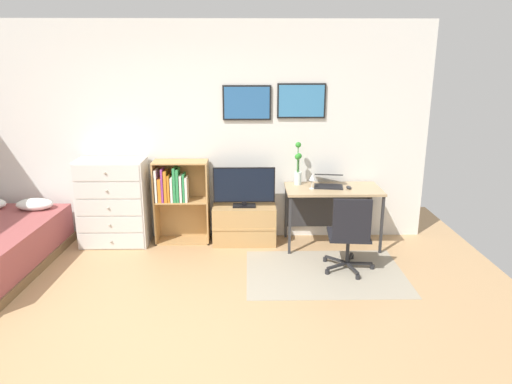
{
  "coord_description": "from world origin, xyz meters",
  "views": [
    {
      "loc": [
        0.82,
        -3.35,
        2.22
      ],
      "look_at": [
        0.9,
        1.5,
        0.85
      ],
      "focal_mm": 32.62,
      "sensor_mm": 36.0,
      "label": 1
    }
  ],
  "objects_px": {
    "desk": "(332,197)",
    "laptop": "(328,181)",
    "tv_stand": "(244,224)",
    "bookshelf": "(177,195)",
    "television": "(244,187)",
    "computer_mouse": "(349,187)",
    "office_chair": "(350,233)",
    "wine_glass": "(312,178)",
    "bamboo_vase": "(298,167)",
    "dresser": "(113,203)"
  },
  "relations": [
    {
      "from": "laptop",
      "to": "bamboo_vase",
      "type": "bearing_deg",
      "value": 178.72
    },
    {
      "from": "dresser",
      "to": "television",
      "type": "height_order",
      "value": "dresser"
    },
    {
      "from": "desk",
      "to": "wine_glass",
      "type": "relative_size",
      "value": 6.38
    },
    {
      "from": "bamboo_vase",
      "to": "laptop",
      "type": "bearing_deg",
      "value": -9.62
    },
    {
      "from": "dresser",
      "to": "laptop",
      "type": "bearing_deg",
      "value": 0.31
    },
    {
      "from": "television",
      "to": "wine_glass",
      "type": "relative_size",
      "value": 4.21
    },
    {
      "from": "television",
      "to": "computer_mouse",
      "type": "height_order",
      "value": "television"
    },
    {
      "from": "bookshelf",
      "to": "laptop",
      "type": "relative_size",
      "value": 2.5
    },
    {
      "from": "computer_mouse",
      "to": "wine_glass",
      "type": "relative_size",
      "value": 0.58
    },
    {
      "from": "dresser",
      "to": "laptop",
      "type": "relative_size",
      "value": 2.58
    },
    {
      "from": "bamboo_vase",
      "to": "wine_glass",
      "type": "height_order",
      "value": "bamboo_vase"
    },
    {
      "from": "dresser",
      "to": "tv_stand",
      "type": "bearing_deg",
      "value": 0.53
    },
    {
      "from": "tv_stand",
      "to": "desk",
      "type": "bearing_deg",
      "value": -1.29
    },
    {
      "from": "bamboo_vase",
      "to": "dresser",
      "type": "bearing_deg",
      "value": -178.05
    },
    {
      "from": "office_chair",
      "to": "bamboo_vase",
      "type": "height_order",
      "value": "bamboo_vase"
    },
    {
      "from": "tv_stand",
      "to": "laptop",
      "type": "xyz_separation_m",
      "value": [
        1.04,
        -0.0,
        0.56
      ]
    },
    {
      "from": "laptop",
      "to": "bamboo_vase",
      "type": "xyz_separation_m",
      "value": [
        -0.37,
        0.06,
        0.16
      ]
    },
    {
      "from": "bookshelf",
      "to": "wine_glass",
      "type": "relative_size",
      "value": 5.81
    },
    {
      "from": "dresser",
      "to": "television",
      "type": "xyz_separation_m",
      "value": [
        1.61,
        -0.01,
        0.19
      ]
    },
    {
      "from": "dresser",
      "to": "television",
      "type": "distance_m",
      "value": 1.62
    },
    {
      "from": "desk",
      "to": "laptop",
      "type": "bearing_deg",
      "value": 150.73
    },
    {
      "from": "bookshelf",
      "to": "desk",
      "type": "height_order",
      "value": "bookshelf"
    },
    {
      "from": "tv_stand",
      "to": "bookshelf",
      "type": "bearing_deg",
      "value": 176.65
    },
    {
      "from": "desk",
      "to": "laptop",
      "type": "distance_m",
      "value": 0.2
    },
    {
      "from": "office_chair",
      "to": "bamboo_vase",
      "type": "xyz_separation_m",
      "value": [
        -0.47,
        0.94,
        0.51
      ]
    },
    {
      "from": "office_chair",
      "to": "bamboo_vase",
      "type": "distance_m",
      "value": 1.17
    },
    {
      "from": "bookshelf",
      "to": "desk",
      "type": "xyz_separation_m",
      "value": [
        1.91,
        -0.07,
        -0.01
      ]
    },
    {
      "from": "laptop",
      "to": "wine_glass",
      "type": "height_order",
      "value": "wine_glass"
    },
    {
      "from": "tv_stand",
      "to": "computer_mouse",
      "type": "bearing_deg",
      "value": -6.45
    },
    {
      "from": "desk",
      "to": "bamboo_vase",
      "type": "distance_m",
      "value": 0.55
    },
    {
      "from": "bookshelf",
      "to": "office_chair",
      "type": "xyz_separation_m",
      "value": [
        1.96,
        -0.93,
        -0.16
      ]
    },
    {
      "from": "office_chair",
      "to": "television",
      "type": "bearing_deg",
      "value": 148.01
    },
    {
      "from": "tv_stand",
      "to": "wine_glass",
      "type": "relative_size",
      "value": 4.35
    },
    {
      "from": "tv_stand",
      "to": "desk",
      "type": "height_order",
      "value": "desk"
    },
    {
      "from": "computer_mouse",
      "to": "office_chair",
      "type": "bearing_deg",
      "value": -99.87
    },
    {
      "from": "bookshelf",
      "to": "tv_stand",
      "type": "distance_m",
      "value": 0.91
    },
    {
      "from": "laptop",
      "to": "computer_mouse",
      "type": "bearing_deg",
      "value": -24.04
    },
    {
      "from": "bookshelf",
      "to": "computer_mouse",
      "type": "xyz_separation_m",
      "value": [
        2.09,
        -0.19,
        0.14
      ]
    },
    {
      "from": "television",
      "to": "computer_mouse",
      "type": "xyz_separation_m",
      "value": [
        1.26,
        -0.12,
        0.03
      ]
    },
    {
      "from": "bookshelf",
      "to": "bamboo_vase",
      "type": "distance_m",
      "value": 1.54
    },
    {
      "from": "dresser",
      "to": "tv_stand",
      "type": "xyz_separation_m",
      "value": [
        1.61,
        0.02,
        -0.3
      ]
    },
    {
      "from": "television",
      "to": "laptop",
      "type": "xyz_separation_m",
      "value": [
        1.04,
        0.02,
        0.07
      ]
    },
    {
      "from": "desk",
      "to": "computer_mouse",
      "type": "relative_size",
      "value": 11.03
    },
    {
      "from": "television",
      "to": "computer_mouse",
      "type": "distance_m",
      "value": 1.27
    },
    {
      "from": "office_chair",
      "to": "laptop",
      "type": "height_order",
      "value": "laptop"
    },
    {
      "from": "bookshelf",
      "to": "office_chair",
      "type": "height_order",
      "value": "bookshelf"
    },
    {
      "from": "bookshelf",
      "to": "tv_stand",
      "type": "xyz_separation_m",
      "value": [
        0.83,
        -0.05,
        -0.38
      ]
    },
    {
      "from": "office_chair",
      "to": "laptop",
      "type": "distance_m",
      "value": 0.95
    },
    {
      "from": "bookshelf",
      "to": "wine_glass",
      "type": "distance_m",
      "value": 1.68
    },
    {
      "from": "dresser",
      "to": "computer_mouse",
      "type": "xyz_separation_m",
      "value": [
        2.87,
        -0.13,
        0.22
      ]
    }
  ]
}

